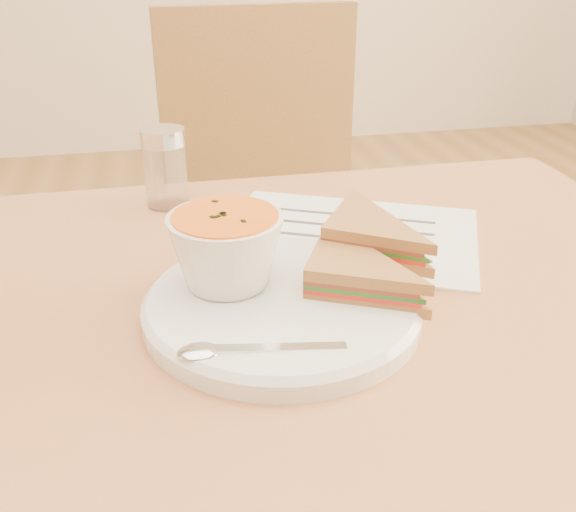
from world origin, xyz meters
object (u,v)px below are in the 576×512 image
object	(u,v)px
plate	(282,307)
soup_bowl	(227,253)
chair_far	(281,256)
condiment_shaker	(165,168)

from	to	relation	value
plate	soup_bowl	world-z (taller)	soup_bowl
plate	soup_bowl	size ratio (longest dim) A/B	2.41
plate	soup_bowl	bearing A→B (deg)	144.61
chair_far	soup_bowl	bearing A→B (deg)	71.53
condiment_shaker	soup_bowl	bearing A→B (deg)	-80.36
chair_far	condiment_shaker	world-z (taller)	chair_far
chair_far	plate	size ratio (longest dim) A/B	3.68
soup_bowl	condiment_shaker	distance (m)	0.27
chair_far	plate	xyz separation A→B (m)	(-0.13, -0.66, 0.29)
soup_bowl	condiment_shaker	size ratio (longest dim) A/B	1.06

